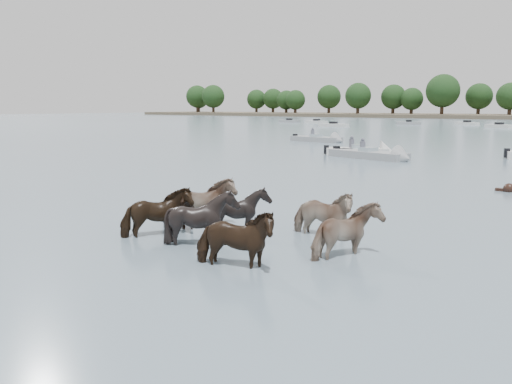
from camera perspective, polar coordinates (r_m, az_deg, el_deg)
The scene contains 8 objects.
ground at distance 12.85m, azimuth -11.55°, elevation -6.05°, with size 400.00×400.00×0.00m, color slate.
shoreline at distance 177.04m, azimuth 9.57°, elevation 8.33°, with size 160.00×30.00×1.00m, color #4C4233.
pony_herd at distance 13.34m, azimuth -2.93°, elevation -3.04°, with size 6.91×4.66×1.63m.
swimming_pony at distance 23.12m, azimuth 25.81°, elevation 0.29°, with size 0.72×0.44×0.44m.
motorboat_a at distance 37.40m, azimuth 12.04°, elevation 4.35°, with size 4.85×3.73×1.92m.
motorboat_b at distance 34.41m, azimuth 13.18°, elevation 3.88°, with size 6.12×2.97×1.92m.
motorboat_f at distance 50.08m, azimuth 7.30°, elevation 5.70°, with size 5.83×2.23×1.92m.
treeline at distance 178.06m, azimuth 9.36°, elevation 10.24°, with size 142.99×21.56×12.41m.
Camera 1 is at (9.21, -8.30, 3.38)m, focal length 36.60 mm.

